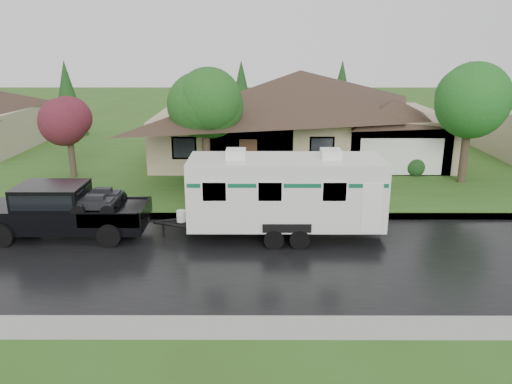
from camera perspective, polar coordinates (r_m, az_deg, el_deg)
ground at (r=19.93m, az=2.24°, el=-5.13°), size 140.00×140.00×0.00m
road at (r=18.09m, az=2.47°, el=-7.47°), size 140.00×8.00×0.01m
curb at (r=22.01m, az=2.04°, el=-2.78°), size 140.00×0.50×0.15m
lawn at (r=34.29m, az=1.36°, el=4.32°), size 140.00×26.00×0.15m
house_main at (r=32.69m, az=5.53°, el=9.90°), size 19.44×10.80×6.90m
tree_left_green at (r=25.79m, az=-5.87°, el=10.13°), size 3.79×3.79×6.27m
tree_red at (r=29.44m, az=-20.70°, el=7.76°), size 2.82×2.82×4.67m
tree_right_green at (r=28.59m, az=23.34°, el=9.62°), size 3.84×3.84×6.35m
shrub_row at (r=28.73m, az=5.60°, el=3.00°), size 13.60×1.00×1.00m
pickup_truck at (r=21.04m, az=-21.39°, el=-1.82°), size 6.38×2.42×2.13m
travel_trailer at (r=19.39m, az=3.39°, el=0.08°), size 7.87×2.76×3.53m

